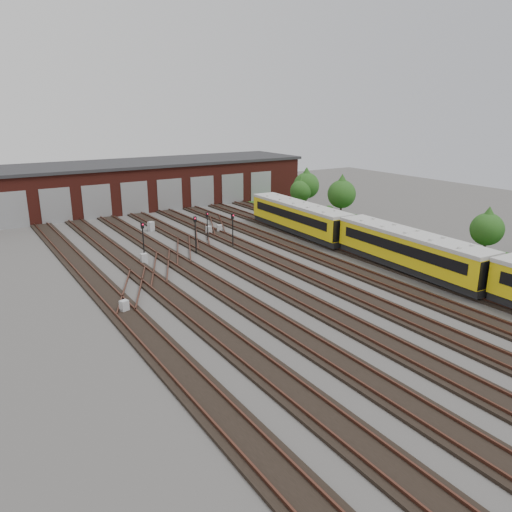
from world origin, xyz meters
TOP-DOWN VIEW (x-y plane):
  - ground at (0.00, 0.00)m, footprint 120.00×120.00m
  - track_network at (-0.17, 0.59)m, footprint 30.40×70.00m
  - maintenance_shed at (-0.01, 39.97)m, footprint 51.00×12.50m
  - grass_verge at (19.00, 10.00)m, footprint 8.00×55.00m
  - metro_train at (10.00, -2.32)m, footprint 3.49×47.82m
  - signal_mast_0 at (-8.21, 13.72)m, footprint 0.30×0.28m
  - signal_mast_1 at (0.06, 16.77)m, footprint 0.27×0.26m
  - signal_mast_2 at (-3.23, 12.79)m, footprint 0.31×0.30m
  - signal_mast_3 at (0.93, 12.77)m, footprint 0.32×0.31m
  - relay_cabinet_0 at (-13.93, 2.07)m, footprint 0.67×0.61m
  - relay_cabinet_1 at (-3.62, 24.03)m, footprint 0.80×0.73m
  - relay_cabinet_2 at (-8.72, 12.41)m, footprint 0.57×0.48m
  - relay_cabinet_3 at (1.35, 19.02)m, footprint 0.72×0.67m
  - relay_cabinet_4 at (2.80, 19.16)m, footprint 0.64×0.58m
  - tree_0 at (19.41, 24.51)m, footprint 3.60×3.60m
  - tree_1 at (18.21, 24.14)m, footprint 2.98×2.98m
  - tree_2 at (18.96, 16.69)m, footprint 3.56×3.56m
  - tree_3 at (19.12, -3.43)m, footprint 3.07×3.07m
  - bush_0 at (17.60, -0.73)m, footprint 1.35×1.35m
  - bush_1 at (17.98, 16.68)m, footprint 1.74×1.74m
  - bush_2 at (19.79, 19.98)m, footprint 1.50×1.50m

SIDE VIEW (x-z plane):
  - ground at x=0.00m, z-range 0.00..0.00m
  - grass_verge at x=19.00m, z-range 0.00..0.05m
  - track_network at x=-0.17m, z-range -0.06..0.27m
  - relay_cabinet_4 at x=2.80m, z-range 0.00..0.90m
  - relay_cabinet_0 at x=-13.93m, z-range 0.00..0.92m
  - relay_cabinet_2 at x=-8.72m, z-range 0.00..0.93m
  - relay_cabinet_3 at x=1.35m, z-range 0.00..0.95m
  - relay_cabinet_1 at x=-3.62m, z-range 0.00..1.10m
  - bush_0 at x=17.60m, z-range 0.00..1.35m
  - bush_2 at x=19.79m, z-range 0.00..1.50m
  - bush_1 at x=17.98m, z-range 0.00..1.74m
  - signal_mast_1 at x=0.06m, z-range 0.44..3.53m
  - metro_train at x=10.00m, z-range 0.37..3.62m
  - signal_mast_0 at x=-8.21m, z-range 0.49..4.03m
  - signal_mast_3 at x=0.93m, z-range 0.49..4.04m
  - signal_mast_2 at x=-3.23m, z-range 0.51..4.24m
  - tree_1 at x=18.21m, z-range 0.70..5.64m
  - maintenance_shed at x=-0.01m, z-range 0.03..6.38m
  - tree_3 at x=19.12m, z-range 0.72..5.82m
  - tree_2 at x=18.96m, z-range 0.84..6.73m
  - tree_0 at x=19.41m, z-range 0.85..6.82m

